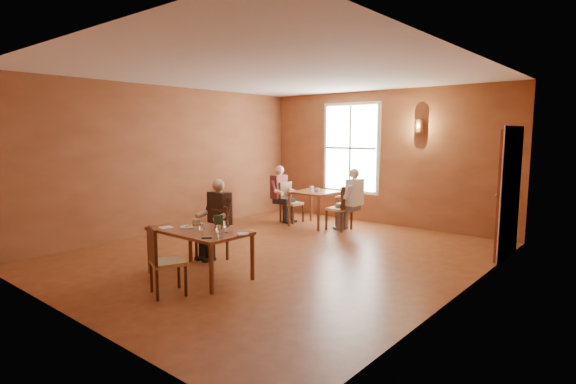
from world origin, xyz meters
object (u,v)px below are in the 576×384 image
Objects in this scene: diner_main at (210,222)px; diner_white at (340,200)px; main_table at (200,253)px; chair_empty at (168,261)px; chair_diner_white at (339,208)px; chair_diner_main at (211,234)px; second_table at (314,209)px; diner_maroon at (291,195)px; chair_diner_maroon at (292,202)px.

diner_main is 0.98× the size of diner_white.
chair_empty reaches higher than main_table.
chair_diner_main is at bearing 175.09° from chair_diner_white.
second_table is (-0.37, 3.31, -0.24)m from diner_main.
second_table is 0.72m from diner_maroon.
diner_maroon is (-1.33, 0.00, 0.15)m from chair_diner_white.
diner_main is 1.00× the size of diner_maroon.
chair_diner_white is (0.28, 3.31, -0.15)m from diner_main.
diner_maroon is (-1.55, 3.93, 0.29)m from main_table.
chair_diner_white is (0.65, 0.00, 0.09)m from second_table.
chair_empty is at bearing -174.34° from diner_white.
diner_main is at bearing 128.88° from main_table.
chair_empty is at bearing -76.23° from second_table.
diner_main reaches higher than second_table.
diner_main is 3.46m from chair_diner_maroon.
diner_maroon is at bearing 133.85° from chair_empty.
diner_main is at bearing 90.00° from chair_diner_main.
diner_white is at bearing 118.15° from chair_empty.
chair_diner_main is 0.91× the size of chair_diner_white.
chair_diner_maroon is at bearing -72.88° from diner_main.
second_table is 0.95× the size of chair_diner_maroon.
main_table is 1.14× the size of diner_white.
chair_diner_maroon is at bearing 90.00° from chair_diner_white.
main_table is 1.58× the size of chair_diner_maroon.
main_table is 4.02m from second_table.
chair_diner_main is at bearing 174.57° from diner_white.
chair_empty is 4.79m from second_table.
chair_empty is at bearing 119.26° from chair_diner_main.
chair_diner_main is at bearing 127.57° from main_table.
chair_diner_white is at bearing -94.91° from chair_diner_main.
second_table is (-0.87, 3.93, 0.04)m from main_table.
chair_diner_maroon is (-0.65, 0.00, 0.08)m from second_table.
main_table is 0.85m from diner_main.
main_table is 1.16× the size of diner_main.
chair_diner_main is 0.99× the size of chair_empty.
main_table is at bearing -177.25° from diner_white.
main_table is 3.94m from chair_diner_white.
second_table is 0.65m from chair_diner_maroon.
second_table is 0.66m from chair_diner_white.
diner_white reaches higher than diner_maroon.
chair_diner_white is 0.76× the size of diner_maroon.
main_table is 3.94m from diner_white.
chair_diner_maroon reaches higher than chair_empty.
chair_diner_white is 1.03× the size of chair_diner_maroon.
diner_main reaches higher than main_table.
main_table is at bearing 127.57° from chair_diner_main.
diner_maroon reaches higher than chair_diner_maroon.
diner_maroon reaches higher than second_table.
diner_white is (-0.19, 3.93, 0.30)m from main_table.
diner_white is (0.31, 3.31, 0.01)m from diner_main.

